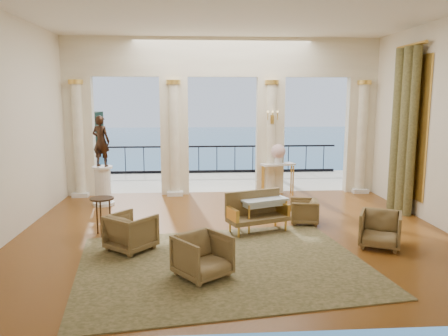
{
  "coord_description": "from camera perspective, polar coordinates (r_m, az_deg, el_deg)",
  "views": [
    {
      "loc": [
        -0.78,
        -8.88,
        2.84
      ],
      "look_at": [
        -0.17,
        0.6,
        1.29
      ],
      "focal_mm": 35.0,
      "sensor_mm": 36.0,
      "label": 1
    }
  ],
  "objects": [
    {
      "name": "floor",
      "position": [
        9.35,
        1.28,
        -8.39
      ],
      "size": [
        9.0,
        9.0,
        0.0
      ],
      "primitive_type": "plane",
      "color": "#482C0B",
      "rests_on": "ground"
    },
    {
      "name": "room_walls",
      "position": [
        7.8,
        2.07,
        9.57
      ],
      "size": [
        9.0,
        9.0,
        9.0
      ],
      "color": "#F4E8CD",
      "rests_on": "ground"
    },
    {
      "name": "arcade",
      "position": [
        12.72,
        -0.18,
        8.13
      ],
      "size": [
        9.0,
        0.56,
        4.5
      ],
      "color": "beige",
      "rests_on": "ground"
    },
    {
      "name": "terrace",
      "position": [
        14.98,
        -0.64,
        -1.84
      ],
      "size": [
        10.0,
        3.6,
        0.1
      ],
      "primitive_type": "cube",
      "color": "beige",
      "rests_on": "ground"
    },
    {
      "name": "balustrade",
      "position": [
        16.48,
        -0.94,
        0.8
      ],
      "size": [
        9.0,
        0.06,
        1.03
      ],
      "color": "black",
      "rests_on": "terrace"
    },
    {
      "name": "palm_tree",
      "position": [
        15.77,
        6.66,
        13.77
      ],
      "size": [
        2.0,
        2.0,
        4.5
      ],
      "color": "#4C3823",
      "rests_on": "terrace"
    },
    {
      "name": "headland",
      "position": [
        84.32,
        -24.03,
        4.5
      ],
      "size": [
        22.0,
        18.0,
        6.0
      ],
      "primitive_type": "cube",
      "color": "black",
      "rests_on": "sea"
    },
    {
      "name": "sea",
      "position": [
        69.45,
        -3.02,
        1.95
      ],
      "size": [
        160.0,
        160.0,
        0.0
      ],
      "primitive_type": "plane",
      "color": "#285B89",
      "rests_on": "ground"
    },
    {
      "name": "curtain",
      "position": [
        11.58,
        22.33,
        4.53
      ],
      "size": [
        0.33,
        1.4,
        4.09
      ],
      "color": "#484324",
      "rests_on": "ground"
    },
    {
      "name": "window_frame",
      "position": [
        11.65,
        23.18,
        4.9
      ],
      "size": [
        0.04,
        1.6,
        3.4
      ],
      "primitive_type": "cube",
      "color": "#E6B34B",
      "rests_on": "room_walls"
    },
    {
      "name": "wall_sconce",
      "position": [
        12.59,
        6.32,
        6.44
      ],
      "size": [
        0.3,
        0.11,
        0.33
      ],
      "color": "#E6B34B",
      "rests_on": "arcade"
    },
    {
      "name": "rug",
      "position": [
        7.63,
        -0.1,
        -12.46
      ],
      "size": [
        5.31,
        4.4,
        0.02
      ],
      "primitive_type": "cube",
      "rotation": [
        0.0,
        0.0,
        0.14
      ],
      "color": "#33391C",
      "rests_on": "ground"
    },
    {
      "name": "armchair_a",
      "position": [
        7.03,
        -2.81,
        -11.16
      ],
      "size": [
        1.02,
        1.01,
        0.77
      ],
      "primitive_type": "imported",
      "rotation": [
        0.0,
        0.0,
        0.65
      ],
      "color": "#4F3A1E",
      "rests_on": "ground"
    },
    {
      "name": "armchair_b",
      "position": [
        8.89,
        19.75,
        -7.35
      ],
      "size": [
        0.96,
        0.94,
        0.76
      ],
      "primitive_type": "imported",
      "rotation": [
        0.0,
        0.0,
        -0.45
      ],
      "color": "#4F3A1E",
      "rests_on": "ground"
    },
    {
      "name": "armchair_c",
      "position": [
        10.05,
        10.4,
        -5.45
      ],
      "size": [
        0.66,
        0.69,
        0.62
      ],
      "primitive_type": "imported",
      "rotation": [
        0.0,
        0.0,
        -1.75
      ],
      "color": "#4F3A1E",
      "rests_on": "ground"
    },
    {
      "name": "armchair_d",
      "position": [
        8.37,
        -12.05,
        -7.96
      ],
      "size": [
        1.03,
        1.02,
        0.77
      ],
      "primitive_type": "imported",
      "rotation": [
        0.0,
        0.0,
        2.46
      ],
      "color": "#4F3A1E",
      "rests_on": "ground"
    },
    {
      "name": "settee",
      "position": [
        9.36,
        4.2,
        -5.7
      ],
      "size": [
        1.4,
        0.96,
        0.86
      ],
      "rotation": [
        0.0,
        0.0,
        0.35
      ],
      "color": "#4F3A1E",
      "rests_on": "ground"
    },
    {
      "name": "game_table",
      "position": [
        9.45,
        5.08,
        -4.36
      ],
      "size": [
        1.13,
        0.88,
        0.69
      ],
      "rotation": [
        0.0,
        0.0,
        0.38
      ],
      "color": "silver",
      "rests_on": "ground"
    },
    {
      "name": "pedestal",
      "position": [
        11.96,
        -15.52,
        -2.33
      ],
      "size": [
        0.57,
        0.57,
        1.04
      ],
      "color": "silver",
      "rests_on": "ground"
    },
    {
      "name": "statue",
      "position": [
        11.79,
        -15.78,
        3.4
      ],
      "size": [
        0.56,
        0.47,
        1.32
      ],
      "primitive_type": "imported",
      "rotation": [
        0.0,
        0.0,
        2.78
      ],
      "color": "black",
      "rests_on": "pedestal"
    },
    {
      "name": "console_table",
      "position": [
        12.82,
        7.04,
        -0.1
      ],
      "size": [
        1.04,
        0.63,
        0.92
      ],
      "rotation": [
        0.0,
        0.0,
        0.28
      ],
      "color": "silver",
      "rests_on": "ground"
    },
    {
      "name": "urn",
      "position": [
        12.75,
        7.08,
        2.03
      ],
      "size": [
        0.43,
        0.43,
        0.56
      ],
      "color": "silver",
      "rests_on": "console_table"
    },
    {
      "name": "side_table",
      "position": [
        9.34,
        -15.64,
        -4.44
      ],
      "size": [
        0.49,
        0.49,
        0.79
      ],
      "color": "black",
      "rests_on": "ground"
    }
  ]
}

